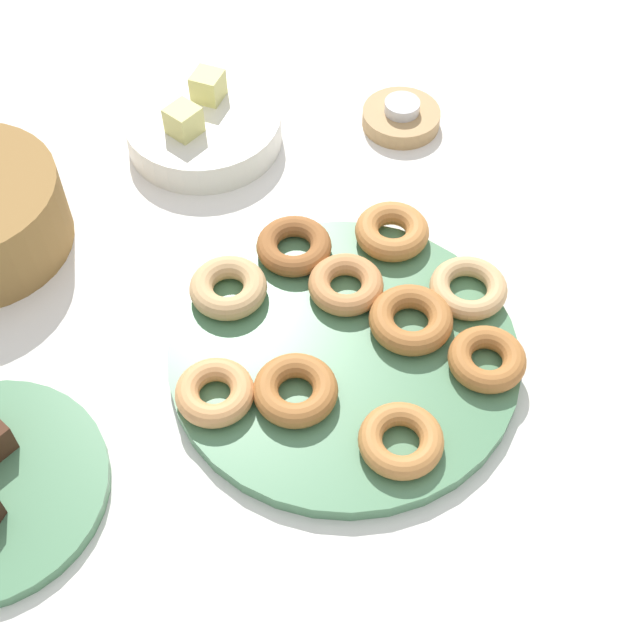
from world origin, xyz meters
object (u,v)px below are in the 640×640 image
object	(u,v)px
donut_2	(487,359)
donut_3	(346,285)
donut_1	(468,288)
candle_holder	(401,118)
melon_chunk_left	(184,120)
fruit_bowl	(204,129)
donut_0	(392,231)
donut_plate	(344,355)
melon_chunk_right	(208,86)
donut_7	(401,440)
tealight	(402,107)
donut_6	(228,288)
donut_8	(296,390)
donut_9	(215,393)
donut_4	(411,320)
donut_5	(294,246)

from	to	relation	value
donut_2	donut_3	xyz separation A→B (m)	(0.01, 0.17, -0.00)
donut_1	donut_2	bearing A→B (deg)	-141.70
donut_3	candle_holder	bearing A→B (deg)	18.02
candle_holder	melon_chunk_left	bearing A→B (deg)	135.57
fruit_bowl	melon_chunk_left	distance (m)	0.05
donut_3	donut_1	bearing A→B (deg)	-59.04
donut_1	donut_3	distance (m)	0.13
donut_0	melon_chunk_left	bearing A→B (deg)	90.21
donut_plate	donut_1	bearing A→B (deg)	-28.75
melon_chunk_right	donut_7	bearing A→B (deg)	-123.42
donut_3	tealight	size ratio (longest dim) A/B	1.81
donut_0	donut_3	bearing A→B (deg)	177.81
donut_plate	donut_7	bearing A→B (deg)	-122.86
donut_1	tealight	world-z (taller)	donut_1
donut_0	donut_3	size ratio (longest dim) A/B	1.03
tealight	fruit_bowl	world-z (taller)	fruit_bowl
donut_plate	donut_3	size ratio (longest dim) A/B	4.47
candle_holder	tealight	distance (m)	0.02
donut_6	donut_8	world-z (taller)	same
donut_plate	donut_2	distance (m)	0.15
donut_6	donut_9	size ratio (longest dim) A/B	1.06
donut_3	donut_9	distance (m)	0.19
donut_0	candle_holder	xyz separation A→B (m)	(0.20, 0.10, -0.02)
donut_plate	donut_7	xyz separation A→B (m)	(-0.07, -0.11, 0.02)
donut_3	donut_8	distance (m)	0.15
donut_4	candle_holder	xyz separation A→B (m)	(0.30, 0.18, -0.02)
donut_5	tealight	xyz separation A→B (m)	(0.28, 0.02, -0.00)
donut_4	donut_3	bearing A→B (deg)	86.94
donut_1	donut_9	world-z (taller)	donut_9
donut_7	donut_0	bearing A→B (deg)	31.70
donut_9	donut_8	bearing A→B (deg)	-55.70
donut_4	donut_1	bearing A→B (deg)	-22.90
donut_9	candle_holder	xyz separation A→B (m)	(0.48, 0.06, -0.02)
donut_9	melon_chunk_left	bearing A→B (deg)	42.10
donut_7	donut_5	bearing A→B (deg)	55.87
melon_chunk_left	melon_chunk_right	distance (m)	0.07
melon_chunk_right	donut_4	bearing A→B (deg)	-113.19
tealight	fruit_bowl	size ratio (longest dim) A/B	0.23
donut_0	donut_4	bearing A→B (deg)	-141.11
donut_plate	melon_chunk_right	bearing A→B (deg)	56.41
donut_4	donut_9	world-z (taller)	donut_4
donut_0	melon_chunk_left	distance (m)	0.30
donut_1	donut_9	bearing A→B (deg)	149.57
donut_3	donut_7	xyz separation A→B (m)	(-0.14, -0.15, -0.00)
donut_8	fruit_bowl	size ratio (longest dim) A/B	0.43
candle_holder	tealight	xyz separation A→B (m)	(0.00, 0.00, 0.02)
donut_2	donut_8	size ratio (longest dim) A/B	0.94
donut_plate	candle_holder	distance (m)	0.39
donut_8	melon_chunk_right	bearing A→B (deg)	47.68
donut_plate	donut_9	distance (m)	0.14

